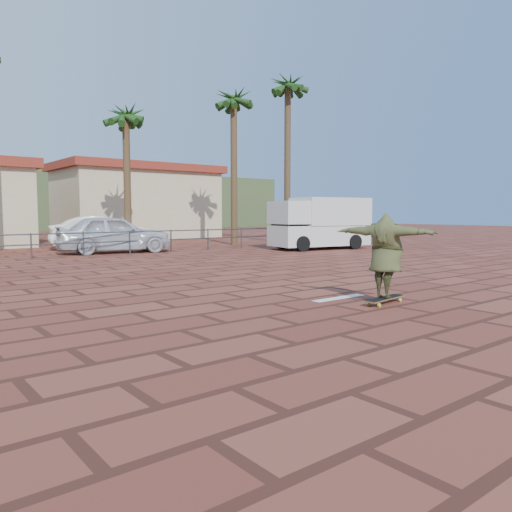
{
  "coord_description": "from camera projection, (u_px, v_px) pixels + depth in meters",
  "views": [
    {
      "loc": [
        -7.05,
        -8.18,
        1.78
      ],
      "look_at": [
        -0.09,
        0.6,
        0.8
      ],
      "focal_mm": 35.0,
      "sensor_mm": 36.0,
      "label": 1
    }
  ],
  "objects": [
    {
      "name": "palm_far_right",
      "position": [
        288.0,
        91.0,
        27.74
      ],
      "size": [
        2.4,
        2.4,
        10.05
      ],
      "color": "brown",
      "rests_on": "ground"
    },
    {
      "name": "building_east",
      "position": [
        137.0,
        201.0,
        34.38
      ],
      "size": [
        10.6,
        6.6,
        5.0
      ],
      "color": "beige",
      "rests_on": "ground"
    },
    {
      "name": "paint_stripe",
      "position": [
        339.0,
        298.0,
        10.41
      ],
      "size": [
        1.4,
        0.22,
        0.01
      ],
      "primitive_type": "cube",
      "color": "white",
      "rests_on": "ground"
    },
    {
      "name": "car_silver",
      "position": [
        114.0,
        234.0,
        22.05
      ],
      "size": [
        5.18,
        2.85,
        1.67
      ],
      "primitive_type": "imported",
      "rotation": [
        0.0,
        0.0,
        1.38
      ],
      "color": "silver",
      "rests_on": "ground"
    },
    {
      "name": "ground",
      "position": [
        276.0,
        294.0,
        10.91
      ],
      "size": [
        120.0,
        120.0,
        0.0
      ],
      "primitive_type": "plane",
      "color": "brown",
      "rests_on": "ground"
    },
    {
      "name": "campervan",
      "position": [
        320.0,
        222.0,
        24.3
      ],
      "size": [
        5.08,
        2.85,
        2.49
      ],
      "rotation": [
        0.0,
        0.0,
        -0.18
      ],
      "color": "silver",
      "rests_on": "ground"
    },
    {
      "name": "street_sign",
      "position": [
        299.0,
        213.0,
        27.55
      ],
      "size": [
        0.5,
        0.13,
        2.48
      ],
      "rotation": [
        0.0,
        0.0,
        0.18
      ],
      "color": "gray",
      "rests_on": "ground"
    },
    {
      "name": "palm_right",
      "position": [
        234.0,
        104.0,
        26.75
      ],
      "size": [
        2.4,
        2.4,
        9.05
      ],
      "color": "brown",
      "rests_on": "ground"
    },
    {
      "name": "palm_center",
      "position": [
        126.0,
        119.0,
        24.62
      ],
      "size": [
        2.4,
        2.4,
        7.75
      ],
      "color": "brown",
      "rests_on": "ground"
    },
    {
      "name": "longboard",
      "position": [
        385.0,
        299.0,
        9.77
      ],
      "size": [
        1.2,
        0.41,
        0.12
      ],
      "rotation": [
        0.0,
        0.0,
        0.13
      ],
      "color": "olive",
      "rests_on": "ground"
    },
    {
      "name": "skateboarder",
      "position": [
        386.0,
        256.0,
        9.69
      ],
      "size": [
        0.99,
        2.11,
        1.66
      ],
      "primitive_type": "imported",
      "rotation": [
        0.0,
        0.0,
        1.79
      ],
      "color": "#464B28",
      "rests_on": "longboard"
    },
    {
      "name": "guardrail",
      "position": [
        83.0,
        240.0,
        20.22
      ],
      "size": [
        24.06,
        0.06,
        1.0
      ],
      "color": "#47494F",
      "rests_on": "ground"
    },
    {
      "name": "car_white",
      "position": [
        102.0,
        232.0,
        24.58
      ],
      "size": [
        5.12,
        2.67,
        1.6
      ],
      "primitive_type": "imported",
      "rotation": [
        0.0,
        0.0,
        1.36
      ],
      "color": "white",
      "rests_on": "ground"
    }
  ]
}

